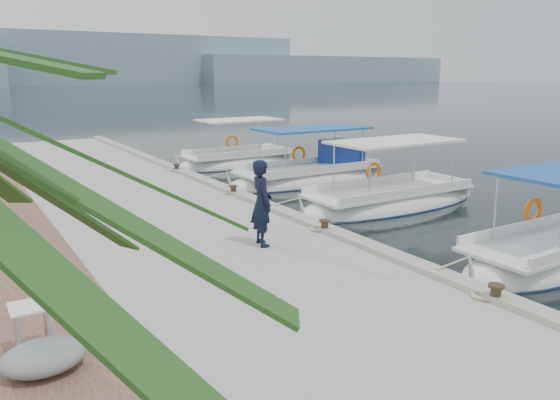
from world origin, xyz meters
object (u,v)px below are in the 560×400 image
(fishing_caique_d, at_px, (310,177))
(fishing_caique_c, at_px, (388,203))
(fishing_caique_e, at_px, (237,163))
(fisherman, at_px, (262,203))

(fishing_caique_d, bearing_deg, fishing_caique_c, -92.47)
(fishing_caique_d, distance_m, fishing_caique_e, 5.19)
(fishing_caique_c, distance_m, fishing_caique_d, 4.89)
(fishing_caique_c, bearing_deg, fisherman, -157.27)
(fishing_caique_d, height_order, fishing_caique_e, same)
(fishing_caique_c, distance_m, fishing_caique_e, 10.03)
(fishing_caique_d, xyz_separation_m, fishing_caique_e, (-0.71, 5.14, -0.06))
(fishing_caique_d, distance_m, fisherman, 10.17)
(fishing_caique_c, relative_size, fishing_caique_e, 1.16)
(fishing_caique_c, relative_size, fishing_caique_d, 0.97)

